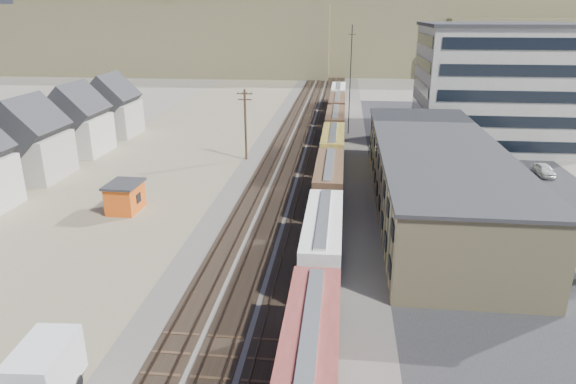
# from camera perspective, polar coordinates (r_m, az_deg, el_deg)

# --- Properties ---
(ground) EXTENTS (300.00, 300.00, 0.00)m
(ground) POSITION_cam_1_polar(r_m,az_deg,el_deg) (34.65, -3.57, -16.16)
(ground) COLOR #6B6356
(ground) RESTS_ON ground
(ballast_bed) EXTENTS (18.00, 200.00, 0.06)m
(ballast_bed) POSITION_cam_1_polar(r_m,az_deg,el_deg) (80.42, 2.40, 5.00)
(ballast_bed) COLOR #4C4742
(ballast_bed) RESTS_ON ground
(dirt_yard) EXTENTS (24.00, 180.00, 0.03)m
(dirt_yard) POSITION_cam_1_polar(r_m,az_deg,el_deg) (74.96, -13.61, 3.37)
(dirt_yard) COLOR #7F7157
(dirt_yard) RESTS_ON ground
(asphalt_lot) EXTENTS (26.00, 120.00, 0.04)m
(asphalt_lot) POSITION_cam_1_polar(r_m,az_deg,el_deg) (67.98, 20.32, 1.03)
(asphalt_lot) COLOR #232326
(asphalt_lot) RESTS_ON ground
(rail_tracks) EXTENTS (11.40, 200.00, 0.24)m
(rail_tracks) POSITION_cam_1_polar(r_m,az_deg,el_deg) (80.44, 2.01, 5.07)
(rail_tracks) COLOR black
(rail_tracks) RESTS_ON ground
(freight_train) EXTENTS (3.00, 119.74, 4.46)m
(freight_train) POSITION_cam_1_polar(r_m,az_deg,el_deg) (63.27, 4.82, 3.51)
(freight_train) COLOR black
(freight_train) RESTS_ON ground
(warehouse) EXTENTS (12.40, 40.40, 7.25)m
(warehouse) POSITION_cam_1_polar(r_m,az_deg,el_deg) (56.10, 16.09, 1.60)
(warehouse) COLOR tan
(warehouse) RESTS_ON ground
(office_tower) EXTENTS (22.60, 18.60, 18.45)m
(office_tower) POSITION_cam_1_polar(r_m,az_deg,el_deg) (86.43, 21.92, 10.90)
(office_tower) COLOR #9E998E
(office_tower) RESTS_ON ground
(utility_pole_north) EXTENTS (2.20, 0.32, 10.00)m
(utility_pole_north) POSITION_cam_1_polar(r_m,az_deg,el_deg) (72.55, -4.75, 7.63)
(utility_pole_north) COLOR #382619
(utility_pole_north) RESTS_ON ground
(radio_mast) EXTENTS (1.20, 0.16, 18.00)m
(radio_mast) POSITION_cam_1_polar(r_m,az_deg,el_deg) (88.39, 6.92, 12.21)
(radio_mast) COLOR black
(radio_mast) RESTS_ON ground
(hills_north) EXTENTS (265.00, 80.00, 32.00)m
(hills_north) POSITION_cam_1_polar(r_m,az_deg,el_deg) (195.76, 5.03, 17.69)
(hills_north) COLOR brown
(hills_north) RESTS_ON ground
(maintenance_shed) EXTENTS (3.42, 4.37, 3.15)m
(maintenance_shed) POSITION_cam_1_polar(r_m,az_deg,el_deg) (56.83, -17.66, -0.51)
(maintenance_shed) COLOR #E55715
(maintenance_shed) RESTS_ON ground
(parked_car_blue) EXTENTS (5.49, 5.48, 1.48)m
(parked_car_blue) POSITION_cam_1_polar(r_m,az_deg,el_deg) (79.59, 21.24, 4.05)
(parked_car_blue) COLOR #171D50
(parked_car_blue) RESTS_ON ground
(parked_car_far) EXTENTS (1.94, 4.49, 1.51)m
(parked_car_far) POSITION_cam_1_polar(r_m,az_deg,el_deg) (73.90, 26.59, 2.18)
(parked_car_far) COLOR silver
(parked_car_far) RESTS_ON ground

